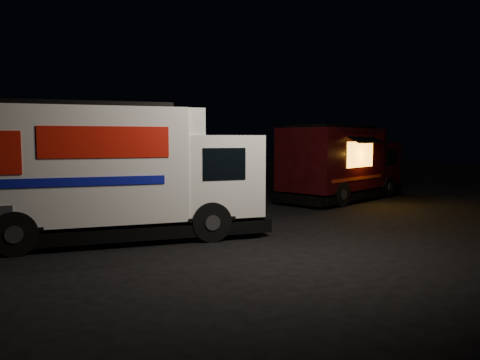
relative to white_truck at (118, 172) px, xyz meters
name	(u,v)px	position (x,y,z in m)	size (l,w,h in m)	color
ground	(262,225)	(4.31, -0.55, -1.79)	(80.00, 80.00, 0.00)	black
white_truck	(118,172)	(0.00, 0.00, 0.00)	(7.89, 2.69, 3.57)	white
red_truck	(343,163)	(10.92, 2.65, -0.17)	(6.93, 2.55, 3.23)	#380A0D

